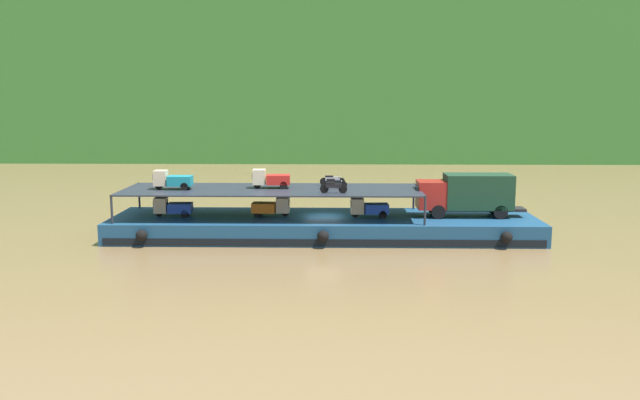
# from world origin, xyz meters

# --- Properties ---
(ground_plane) EXTENTS (400.00, 400.00, 0.00)m
(ground_plane) POSITION_xyz_m (0.00, 0.00, 0.00)
(ground_plane) COLOR brown
(hillside_far_bank) EXTENTS (136.54, 31.84, 31.30)m
(hillside_far_bank) POSITION_xyz_m (0.00, 65.56, 17.63)
(hillside_far_bank) COLOR #33702D
(hillside_far_bank) RESTS_ON ground
(cargo_barge) EXTENTS (30.79, 7.97, 1.50)m
(cargo_barge) POSITION_xyz_m (0.00, -0.03, 0.75)
(cargo_barge) COLOR navy
(cargo_barge) RESTS_ON ground
(covered_lorry) EXTENTS (7.86, 2.31, 3.10)m
(covered_lorry) POSITION_xyz_m (10.41, 0.16, 3.19)
(covered_lorry) COLOR maroon
(covered_lorry) RESTS_ON cargo_barge
(cargo_rack) EXTENTS (21.59, 6.54, 2.00)m
(cargo_rack) POSITION_xyz_m (-3.80, 0.00, 3.44)
(cargo_rack) COLOR #232833
(cargo_rack) RESTS_ON cargo_barge
(mini_truck_lower_stern) EXTENTS (2.79, 1.29, 1.38)m
(mini_truck_lower_stern) POSITION_xyz_m (-11.04, -0.30, 2.19)
(mini_truck_lower_stern) COLOR #1E47B7
(mini_truck_lower_stern) RESTS_ON cargo_barge
(mini_truck_lower_aft) EXTENTS (2.79, 1.28, 1.38)m
(mini_truck_lower_aft) POSITION_xyz_m (-3.83, -0.03, 2.19)
(mini_truck_lower_aft) COLOR orange
(mini_truck_lower_aft) RESTS_ON cargo_barge
(mini_truck_lower_mid) EXTENTS (2.79, 1.28, 1.38)m
(mini_truck_lower_mid) POSITION_xyz_m (3.25, -0.31, 2.19)
(mini_truck_lower_mid) COLOR #1E47B7
(mini_truck_lower_mid) RESTS_ON cargo_barge
(mini_truck_upper_stern) EXTENTS (2.75, 1.22, 1.38)m
(mini_truck_upper_stern) POSITION_xyz_m (-10.98, -0.32, 4.19)
(mini_truck_upper_stern) COLOR teal
(mini_truck_upper_stern) RESTS_ON cargo_rack
(mini_truck_upper_mid) EXTENTS (2.78, 1.28, 1.38)m
(mini_truck_upper_mid) POSITION_xyz_m (-3.93, 0.47, 4.19)
(mini_truck_upper_mid) COLOR red
(mini_truck_upper_mid) RESTS_ON cargo_rack
(motorcycle_upper_port) EXTENTS (1.90, 0.55, 0.87)m
(motorcycle_upper_port) POSITION_xyz_m (0.68, -1.96, 3.93)
(motorcycle_upper_port) COLOR black
(motorcycle_upper_port) RESTS_ON cargo_rack
(motorcycle_upper_centre) EXTENTS (1.90, 0.55, 0.87)m
(motorcycle_upper_centre) POSITION_xyz_m (0.71, -0.00, 3.93)
(motorcycle_upper_centre) COLOR black
(motorcycle_upper_centre) RESTS_ON cargo_rack
(motorcycle_upper_stbd) EXTENTS (1.90, 0.55, 0.87)m
(motorcycle_upper_stbd) POSITION_xyz_m (0.59, 1.96, 3.93)
(motorcycle_upper_stbd) COLOR black
(motorcycle_upper_stbd) RESTS_ON cargo_rack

